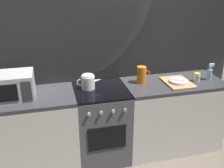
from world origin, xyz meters
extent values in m
plane|color=#6B6054|center=(0.00, 0.00, 0.00)|extent=(8.00, 8.00, 0.00)
cube|color=gray|center=(0.00, 0.33, 1.20)|extent=(3.60, 0.05, 2.40)
cube|color=#BCBCC1|center=(0.00, 0.30, 1.20)|extent=(3.58, 0.01, 2.39)
cube|color=silver|center=(-0.90, 0.00, 0.43)|extent=(1.20, 0.60, 0.86)
cube|color=#38383D|center=(-0.90, 0.00, 0.88)|extent=(1.20, 0.60, 0.04)
cube|color=#4C4C51|center=(0.00, 0.00, 0.43)|extent=(0.60, 0.60, 0.87)
cube|color=black|center=(0.00, 0.00, 0.89)|extent=(0.59, 0.59, 0.03)
cube|color=black|center=(0.00, -0.30, 0.45)|extent=(0.42, 0.01, 0.28)
cylinder|color=#B7B7BC|center=(-0.19, -0.32, 0.78)|extent=(0.04, 0.02, 0.04)
cylinder|color=#B7B7BC|center=(-0.06, -0.32, 0.78)|extent=(0.04, 0.02, 0.04)
cylinder|color=#B7B7BC|center=(0.06, -0.32, 0.78)|extent=(0.04, 0.02, 0.04)
cylinder|color=#B7B7BC|center=(0.19, -0.32, 0.78)|extent=(0.04, 0.02, 0.04)
cube|color=silver|center=(0.90, 0.00, 0.43)|extent=(1.20, 0.60, 0.86)
cube|color=#38383D|center=(0.90, 0.00, 0.88)|extent=(1.20, 0.60, 0.04)
cube|color=#B2B2B7|center=(-0.94, 0.00, 1.04)|extent=(0.46, 0.34, 0.27)
cube|color=black|center=(-0.99, -0.17, 1.04)|extent=(0.28, 0.01, 0.17)
cube|color=#333338|center=(-0.77, -0.17, 1.04)|extent=(0.09, 0.01, 0.21)
cylinder|color=white|center=(-0.13, 0.05, 0.98)|extent=(0.15, 0.15, 0.15)
cylinder|color=white|center=(-0.13, 0.05, 1.06)|extent=(0.13, 0.13, 0.02)
cone|color=white|center=(-0.02, 0.05, 0.99)|extent=(0.10, 0.04, 0.05)
torus|color=white|center=(-0.22, 0.05, 0.98)|extent=(0.08, 0.01, 0.08)
cylinder|color=orange|center=(0.50, 0.07, 1.00)|extent=(0.11, 0.11, 0.20)
torus|color=orange|center=(0.57, 0.07, 1.01)|extent=(0.08, 0.01, 0.08)
cube|color=tan|center=(0.92, -0.05, 0.91)|extent=(0.30, 0.40, 0.02)
cylinder|color=silver|center=(0.92, -0.07, 0.93)|extent=(0.22, 0.22, 0.01)
cylinder|color=silver|center=(0.92, -0.07, 0.94)|extent=(0.21, 0.21, 0.01)
cylinder|color=silver|center=(0.94, -0.07, 0.95)|extent=(0.16, 0.07, 0.01)
cube|color=silver|center=(0.90, -0.06, 0.95)|extent=(0.16, 0.09, 0.00)
cylinder|color=silver|center=(1.17, -0.05, 0.94)|extent=(0.08, 0.08, 0.08)
cylinder|color=#D8D14C|center=(1.17, -0.05, 0.99)|extent=(0.07, 0.07, 0.02)
cylinder|color=#8CCCE5|center=(1.34, -0.04, 0.97)|extent=(0.06, 0.06, 0.13)
cylinder|color=#8CCCE5|center=(1.34, -0.04, 1.05)|extent=(0.03, 0.03, 0.04)
cube|color=white|center=(1.36, -0.04, 1.08)|extent=(0.06, 0.02, 0.04)
camera|label=1|loc=(-0.52, -2.60, 2.07)|focal=41.39mm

